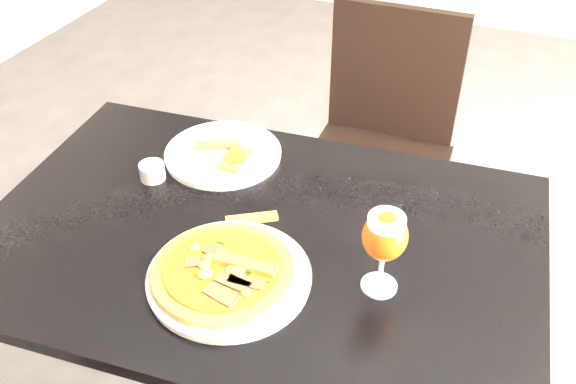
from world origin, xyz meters
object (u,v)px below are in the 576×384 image
at_px(chair_far, 379,149).
at_px(beer_glass, 385,237).
at_px(pizza, 223,270).
at_px(dining_table, 259,263).

relative_size(chair_far, beer_glass, 5.21).
height_order(chair_far, pizza, chair_far).
relative_size(dining_table, pizza, 4.52).
distance_m(pizza, beer_glass, 0.32).
height_order(chair_far, beer_glass, chair_far).
bearing_deg(dining_table, beer_glass, -15.36).
xyz_separation_m(dining_table, chair_far, (0.08, 0.75, -0.14)).
distance_m(dining_table, pizza, 0.19).
height_order(dining_table, pizza, pizza).
relative_size(dining_table, chair_far, 1.34).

